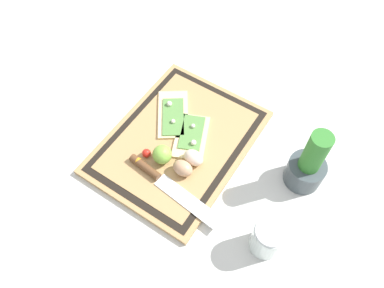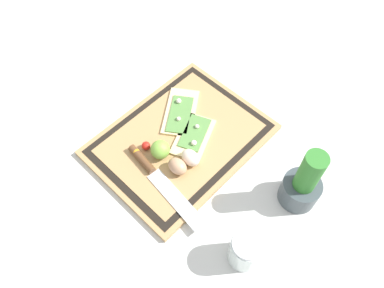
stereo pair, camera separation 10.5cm
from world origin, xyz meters
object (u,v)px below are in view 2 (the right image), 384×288
pizza_slice_far (194,136)px  knife (153,172)px  pizza_slice_near (180,112)px  egg_pink (190,158)px  cherry_tomato_red (146,146)px  sauce_jar (245,251)px  herb_pot (303,185)px  cherry_tomato_yellow (136,152)px  egg_brown (177,166)px  lime (160,149)px

pizza_slice_far → knife: pizza_slice_far is taller
pizza_slice_near → egg_pink: (0.10, 0.14, 0.02)m
knife → cherry_tomato_red: bearing=-119.6°
knife → sauce_jar: bearing=90.3°
egg_pink → cherry_tomato_red: egg_pink is taller
cherry_tomato_red → herb_pot: bearing=114.8°
cherry_tomato_red → pizza_slice_far: bearing=149.8°
cherry_tomato_yellow → herb_pot: (-0.22, 0.40, 0.04)m
cherry_tomato_yellow → pizza_slice_near: bearing=-175.9°
herb_pot → sauce_jar: 0.22m
pizza_slice_far → knife: size_ratio=0.57×
egg_brown → egg_pink: size_ratio=1.00×
pizza_slice_far → cherry_tomato_yellow: 0.17m
cherry_tomato_red → cherry_tomato_yellow: (0.03, -0.00, -0.00)m
cherry_tomato_yellow → herb_pot: herb_pot is taller
egg_brown → cherry_tomato_yellow: size_ratio=2.56×
cherry_tomato_red → sauce_jar: size_ratio=0.24×
cherry_tomato_red → pizza_slice_near: bearing=-173.5°
egg_pink → cherry_tomato_yellow: 0.15m
pizza_slice_far → sauce_jar: size_ratio=1.67×
lime → cherry_tomato_yellow: lime is taller
egg_pink → cherry_tomato_yellow: bearing=-54.6°
egg_pink → pizza_slice_far: bearing=-142.8°
pizza_slice_near → cherry_tomato_yellow: (0.19, 0.01, 0.01)m
egg_brown → cherry_tomato_yellow: 0.13m
lime → cherry_tomato_red: size_ratio=2.16×
lime → sauce_jar: sauce_jar is taller
pizza_slice_near → sauce_jar: (0.20, 0.41, 0.02)m
cherry_tomato_yellow → knife: bearing=83.6°
cherry_tomato_yellow → sauce_jar: (0.01, 0.40, 0.01)m
knife → herb_pot: bearing=125.0°
pizza_slice_far → sauce_jar: sauce_jar is taller
cherry_tomato_yellow → herb_pot: 0.46m
herb_pot → sauce_jar: (0.22, -0.00, -0.03)m
egg_pink → cherry_tomato_yellow: size_ratio=2.56×
egg_brown → lime: (-0.00, -0.07, 0.01)m
pizza_slice_near → pizza_slice_far: bearing=68.9°
cherry_tomato_red → egg_brown: bearing=95.9°
pizza_slice_near → sauce_jar: 0.46m
pizza_slice_near → sauce_jar: size_ratio=1.85×
pizza_slice_far → egg_brown: bearing=21.8°
pizza_slice_far → knife: 0.16m
knife → lime: 0.07m
pizza_slice_near → egg_pink: egg_pink is taller
egg_brown → cherry_tomato_yellow: (0.05, -0.12, -0.01)m
egg_brown → lime: lime is taller
pizza_slice_near → cherry_tomato_yellow: pizza_slice_near is taller
cherry_tomato_red → cherry_tomato_yellow: size_ratio=1.11×
pizza_slice_far → egg_pink: bearing=37.2°
lime → knife: bearing=28.0°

